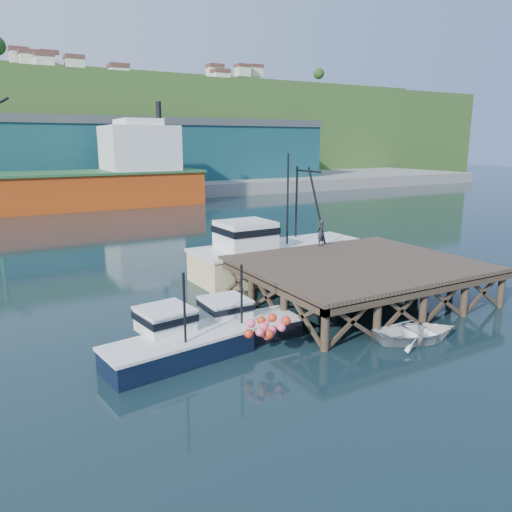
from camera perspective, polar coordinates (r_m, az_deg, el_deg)
ground at (r=24.98m, az=1.64°, el=-6.88°), size 300.00×300.00×0.00m
wharf at (r=27.41m, az=11.78°, el=-1.11°), size 12.00×10.00×2.62m
far_quay at (r=91.23m, az=-21.85°, el=7.36°), size 160.00×40.00×2.00m
warehouse_mid at (r=85.99m, az=-21.68°, el=10.77°), size 28.00×16.00×9.00m
warehouse_right at (r=94.99m, az=-3.13°, el=11.77°), size 30.00×16.00×9.00m
cargo_ship at (r=68.40m, az=-26.47°, el=7.31°), size 55.50×10.00×13.75m
hillside at (r=120.75m, az=-24.30°, el=13.07°), size 220.00×50.00×22.00m
boat_navy at (r=20.32m, az=-9.25°, el=-9.56°), size 6.24×3.69×3.75m
boat_black at (r=22.05m, az=-2.62°, el=-7.84°), size 5.72×4.84×3.53m
trawler at (r=32.07m, az=2.39°, el=0.57°), size 11.69×4.46×7.76m
dinghy at (r=22.99m, az=17.86°, el=-8.28°), size 4.33×3.56×0.78m
dockworker at (r=31.15m, az=7.39°, el=2.63°), size 0.67×0.53×1.63m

